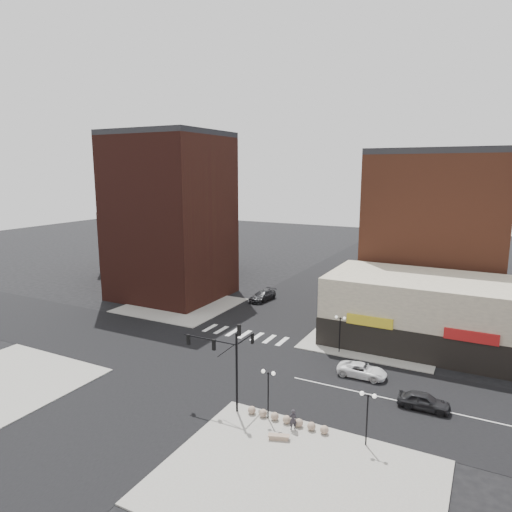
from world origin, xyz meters
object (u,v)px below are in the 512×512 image
at_px(traffic_signal, 229,353).
at_px(street_lamp_se_b, 368,405).
at_px(pedestrian, 293,419).
at_px(dark_sedan_north, 263,296).
at_px(street_lamp_se_a, 268,382).
at_px(white_suv, 362,370).
at_px(dark_sedan_east, 424,401).
at_px(stone_bench, 279,437).
at_px(street_lamp_ne, 340,325).

xyz_separation_m(traffic_signal, street_lamp_se_b, (11.76, -0.17, -1.67)).
xyz_separation_m(traffic_signal, pedestrian, (6.20, -0.76, -4.00)).
bearing_deg(dark_sedan_north, street_lamp_se_a, -55.71).
xyz_separation_m(street_lamp_se_a, pedestrian, (2.44, -0.59, -2.33)).
bearing_deg(white_suv, dark_sedan_north, 46.02).
height_order(street_lamp_se_b, pedestrian, street_lamp_se_b).
bearing_deg(dark_sedan_east, dark_sedan_north, 48.46).
height_order(traffic_signal, dark_sedan_east, traffic_signal).
bearing_deg(pedestrian, street_lamp_se_a, -52.50).
xyz_separation_m(street_lamp_se_b, stone_bench, (-5.97, -2.31, -2.97)).
bearing_deg(dark_sedan_north, dark_sedan_east, -33.53).
height_order(white_suv, pedestrian, pedestrian).
relative_size(street_lamp_se_a, dark_sedan_east, 0.97).
relative_size(dark_sedan_north, stone_bench, 3.22).
bearing_deg(street_lamp_se_b, pedestrian, -173.94).
bearing_deg(street_lamp_se_a, street_lamp_ne, 86.42).
relative_size(street_lamp_se_a, dark_sedan_north, 0.77).
bearing_deg(street_lamp_ne, dark_sedan_east, -39.93).
xyz_separation_m(street_lamp_se_a, stone_bench, (2.03, -2.31, -2.97)).
relative_size(street_lamp_se_b, street_lamp_ne, 1.00).
distance_m(street_lamp_se_b, dark_sedan_north, 38.71).
height_order(street_lamp_se_b, street_lamp_ne, same).
relative_size(white_suv, dark_sedan_north, 0.88).
distance_m(traffic_signal, pedestrian, 7.41).
relative_size(traffic_signal, stone_bench, 4.64).
distance_m(street_lamp_se_a, dark_sedan_north, 34.39).
height_order(street_lamp_se_a, street_lamp_ne, same).
xyz_separation_m(street_lamp_se_b, white_suv, (-3.23, 11.31, -2.63)).
height_order(traffic_signal, white_suv, traffic_signal).
bearing_deg(street_lamp_ne, street_lamp_se_b, -66.37).
relative_size(dark_sedan_east, pedestrian, 2.53).
bearing_deg(traffic_signal, dark_sedan_east, 26.72).
xyz_separation_m(traffic_signal, stone_bench, (5.79, -2.48, -4.64)).
distance_m(traffic_signal, street_lamp_ne, 16.62).
bearing_deg(street_lamp_ne, traffic_signal, -106.75).
xyz_separation_m(dark_sedan_east, stone_bench, (-8.99, -9.93, -0.41)).
relative_size(white_suv, stone_bench, 2.85).
xyz_separation_m(traffic_signal, dark_sedan_north, (-12.01, 30.29, -4.18)).
distance_m(traffic_signal, street_lamp_se_a, 4.12).
height_order(street_lamp_se_b, stone_bench, street_lamp_se_b).
bearing_deg(pedestrian, dark_sedan_east, -175.16).
height_order(traffic_signal, street_lamp_se_b, traffic_signal).
relative_size(dark_sedan_north, pedestrian, 3.19).
xyz_separation_m(street_lamp_se_a, white_suv, (4.77, 11.31, -2.63)).
bearing_deg(white_suv, stone_bench, 167.62).
relative_size(street_lamp_se_a, white_suv, 0.87).
relative_size(street_lamp_se_b, dark_sedan_north, 0.77).
bearing_deg(white_suv, traffic_signal, 141.54).
relative_size(street_lamp_se_b, dark_sedan_east, 0.97).
height_order(street_lamp_se_a, dark_sedan_north, street_lamp_se_a).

